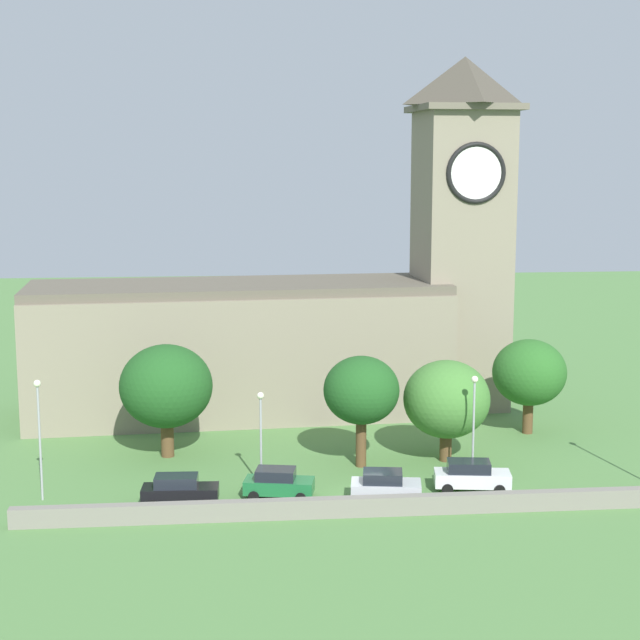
# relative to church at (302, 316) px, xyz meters

# --- Properties ---
(ground_plane) EXTENTS (200.00, 200.00, 0.00)m
(ground_plane) POSITION_rel_church_xyz_m (2.12, -6.65, -7.83)
(ground_plane) COLOR #517F42
(church) EXTENTS (39.20, 12.29, 28.32)m
(church) POSITION_rel_church_xyz_m (0.00, 0.00, 0.00)
(church) COLOR gray
(church) RESTS_ON ground
(quay_barrier) EXTENTS (40.87, 0.70, 1.13)m
(quay_barrier) POSITION_rel_church_xyz_m (2.12, -24.37, -7.26)
(quay_barrier) COLOR gray
(quay_barrier) RESTS_ON ground
(car_black) EXTENTS (4.60, 2.20, 1.84)m
(car_black) POSITION_rel_church_xyz_m (-8.98, -21.59, -6.90)
(car_black) COLOR black
(car_black) RESTS_ON ground
(car_green) EXTENTS (4.45, 2.76, 1.81)m
(car_green) POSITION_rel_church_xyz_m (-3.05, -20.79, -6.92)
(car_green) COLOR #1E6B38
(car_green) RESTS_ON ground
(car_silver) EXTENTS (4.44, 2.78, 1.85)m
(car_silver) POSITION_rel_church_xyz_m (3.32, -21.98, -6.90)
(car_silver) COLOR silver
(car_silver) RESTS_ON ground
(car_white) EXTENTS (4.87, 2.62, 1.90)m
(car_white) POSITION_rel_church_xyz_m (8.94, -20.66, -6.87)
(car_white) COLOR silver
(car_white) RESTS_ON ground
(streetlamp_west_end) EXTENTS (0.44, 0.44, 7.44)m
(streetlamp_west_end) POSITION_rel_church_xyz_m (-17.27, -19.88, -2.91)
(streetlamp_west_end) COLOR #9EA0A5
(streetlamp_west_end) RESTS_ON ground
(streetlamp_west_mid) EXTENTS (0.44, 0.44, 6.07)m
(streetlamp_west_mid) POSITION_rel_church_xyz_m (-4.00, -18.58, -3.69)
(streetlamp_west_mid) COLOR #9EA0A5
(streetlamp_west_mid) RESTS_ON ground
(streetlamp_central) EXTENTS (0.44, 0.44, 6.78)m
(streetlamp_central) POSITION_rel_church_xyz_m (9.58, -18.42, -3.28)
(streetlamp_central) COLOR #9EA0A5
(streetlamp_central) RESTS_ON ground
(tree_churchyard) EXTENTS (6.37, 6.37, 7.85)m
(tree_churchyard) POSITION_rel_church_xyz_m (-10.23, -11.68, -2.88)
(tree_churchyard) COLOR brown
(tree_churchyard) RESTS_ON ground
(tree_by_tower) EXTENTS (5.48, 5.48, 7.13)m
(tree_by_tower) POSITION_rel_church_xyz_m (16.32, -8.35, -3.20)
(tree_by_tower) COLOR brown
(tree_by_tower) RESTS_ON ground
(tree_riverside_east) EXTENTS (5.86, 5.86, 6.96)m
(tree_riverside_east) POSITION_rel_church_xyz_m (8.70, -14.48, -3.54)
(tree_riverside_east) COLOR brown
(tree_riverside_east) RESTS_ON ground
(tree_riverside_west) EXTENTS (5.05, 5.05, 7.51)m
(tree_riverside_west) POSITION_rel_church_xyz_m (2.79, -15.15, -2.64)
(tree_riverside_west) COLOR brown
(tree_riverside_west) RESTS_ON ground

